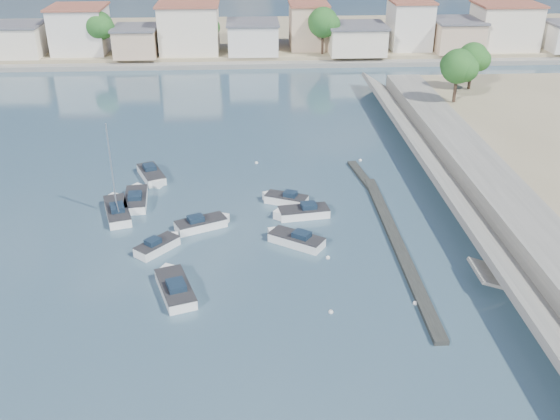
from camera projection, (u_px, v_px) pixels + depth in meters
name	position (u px, v px, depth m)	size (l,w,h in m)	color
ground	(290.00, 128.00, 78.54)	(400.00, 400.00, 0.00)	#293E52
seawall_walkway	(519.00, 216.00, 55.00)	(5.00, 90.00, 1.80)	slate
breakwater	(390.00, 229.00, 54.49)	(2.00, 31.02, 0.35)	black
far_shore_land	(272.00, 37.00, 124.52)	(160.00, 40.00, 1.40)	gray
far_shore_quay	(277.00, 65.00, 105.96)	(160.00, 2.50, 0.80)	slate
far_town	(336.00, 30.00, 109.70)	(113.01, 12.80, 8.35)	beige
shore_trees	(329.00, 32.00, 101.16)	(74.56, 38.32, 7.92)	#38281E
motorboat_a	(174.00, 287.00, 45.99)	(3.59, 5.85, 1.48)	white
motorboat_b	(159.00, 246.00, 51.42)	(3.68, 3.86, 1.48)	white
motorboat_c	(294.00, 240.00, 52.34)	(4.84, 4.07, 1.48)	white
motorboat_d	(301.00, 213.00, 56.74)	(5.19, 2.53, 1.48)	white
motorboat_e	(136.00, 199.00, 59.37)	(2.48, 5.71, 1.48)	white
motorboat_f	(284.00, 199.00, 59.25)	(4.39, 3.06, 1.48)	white
motorboat_g	(152.00, 176.00, 64.23)	(3.59, 5.45, 1.48)	white
motorboat_h	(203.00, 224.00, 54.85)	(4.87, 3.38, 1.48)	white
sailboat	(117.00, 210.00, 57.19)	(3.47, 6.33, 9.00)	white
mooring_buoys	(341.00, 220.00, 56.15)	(12.08, 27.99, 0.36)	white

